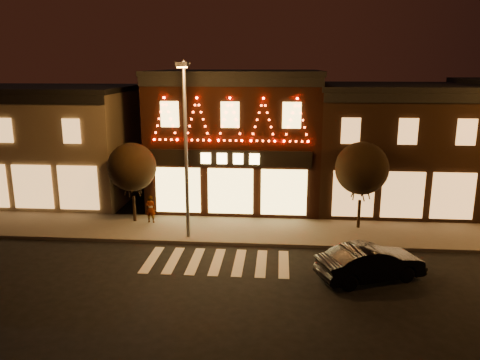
# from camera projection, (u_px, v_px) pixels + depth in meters

# --- Properties ---
(ground) EXTENTS (120.00, 120.00, 0.00)m
(ground) POSITION_uv_depth(u_px,v_px,m) (203.00, 306.00, 17.48)
(ground) COLOR black
(ground) RESTS_ON ground
(sidewalk_far) EXTENTS (44.00, 4.00, 0.15)m
(sidewalk_far) POSITION_uv_depth(u_px,v_px,m) (264.00, 231.00, 25.04)
(sidewalk_far) COLOR #47423D
(sidewalk_far) RESTS_ON ground
(building_left) EXTENTS (12.20, 8.28, 7.30)m
(building_left) POSITION_uv_depth(u_px,v_px,m) (41.00, 142.00, 31.21)
(building_left) COLOR #746852
(building_left) RESTS_ON ground
(building_pulp) EXTENTS (10.20, 8.34, 8.30)m
(building_pulp) POSITION_uv_depth(u_px,v_px,m) (237.00, 137.00, 30.01)
(building_pulp) COLOR black
(building_pulp) RESTS_ON ground
(building_right_a) EXTENTS (9.20, 8.28, 7.50)m
(building_right_a) POSITION_uv_depth(u_px,v_px,m) (389.00, 145.00, 29.35)
(building_right_a) COLOR black
(building_right_a) RESTS_ON ground
(streetlamp_mid) EXTENTS (0.66, 1.99, 8.68)m
(streetlamp_mid) POSITION_uv_depth(u_px,v_px,m) (185.00, 138.00, 22.63)
(streetlamp_mid) COLOR #59595E
(streetlamp_mid) RESTS_ON sidewalk_far
(tree_left) EXTENTS (2.63, 2.63, 4.40)m
(tree_left) POSITION_uv_depth(u_px,v_px,m) (132.00, 167.00, 25.72)
(tree_left) COLOR black
(tree_left) RESTS_ON sidewalk_far
(tree_right) EXTENTS (2.77, 2.77, 4.63)m
(tree_right) POSITION_uv_depth(u_px,v_px,m) (362.00, 168.00, 24.65)
(tree_right) COLOR black
(tree_right) RESTS_ON sidewalk_far
(dark_sedan) EXTENTS (4.71, 3.10, 1.47)m
(dark_sedan) POSITION_uv_depth(u_px,v_px,m) (371.00, 263.00, 19.45)
(dark_sedan) COLOR black
(dark_sedan) RESTS_ON ground
(pedestrian) EXTENTS (0.61, 0.44, 1.54)m
(pedestrian) POSITION_uv_depth(u_px,v_px,m) (151.00, 209.00, 26.04)
(pedestrian) COLOR gray
(pedestrian) RESTS_ON sidewalk_far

